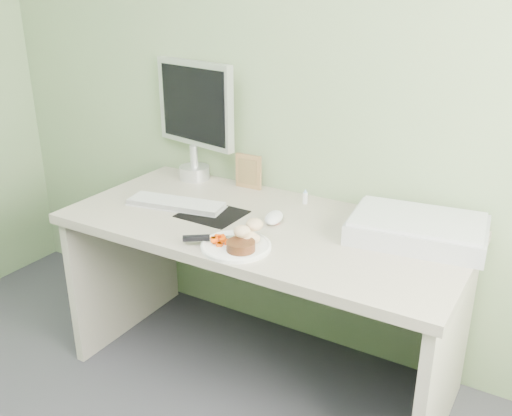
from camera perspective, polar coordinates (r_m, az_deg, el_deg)
The scene contains 14 objects.
wall_back at distance 2.42m, azimuth 5.34°, elevation 15.27°, with size 3.50×3.50×0.00m, color gray.
desk at distance 2.34m, azimuth 0.64°, elevation -5.57°, with size 1.60×0.75×0.73m.
plate at distance 2.05m, azimuth -2.01°, elevation -3.85°, with size 0.25×0.25×0.01m, color white.
steak at distance 2.00m, azimuth -1.53°, elevation -3.81°, with size 0.10×0.10×0.03m, color black.
potato_pile at distance 2.05m, azimuth -0.85°, elevation -2.58°, with size 0.12×0.09×0.07m, color tan.
carrot_heap at distance 2.05m, azimuth -3.54°, elevation -3.08°, with size 0.06×0.05×0.04m, color #FF4D05.
steak_knife at distance 2.08m, azimuth -4.87°, elevation -3.00°, with size 0.22×0.17×0.02m.
mousepad at distance 2.34m, azimuth -4.39°, elevation -0.60°, with size 0.24×0.22×0.00m, color black.
keyboard at distance 2.44m, azimuth -8.00°, elevation 0.49°, with size 0.41×0.12×0.02m, color white.
computer_mouse at distance 2.25m, azimuth 1.79°, elevation -0.97°, with size 0.07×0.12×0.04m, color white.
photo_frame at distance 2.61m, azimuth -0.76°, elevation 3.68°, with size 0.13×0.01×0.16m, color olive.
eyedrop_bottle at distance 2.45m, azimuth 4.94°, elevation 1.11°, with size 0.02×0.02×0.07m.
scanner at distance 2.19m, azimuth 15.84°, elevation -2.13°, with size 0.49×0.32×0.08m, color #B7B9BF.
monitor at distance 2.71m, azimuth -6.16°, elevation 9.34°, with size 0.46×0.16×0.56m.
Camera 1 is at (1.04, -0.17, 1.63)m, focal length 40.00 mm.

